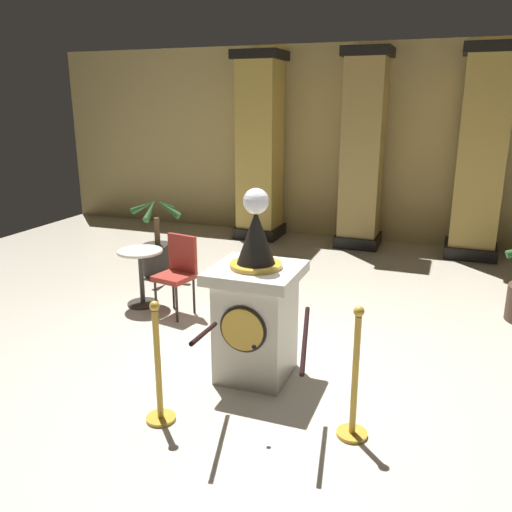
% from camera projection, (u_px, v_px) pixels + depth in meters
% --- Properties ---
extents(ground_plane, '(12.73, 12.73, 0.00)m').
position_uv_depth(ground_plane, '(269.00, 366.00, 5.19)').
color(ground_plane, beige).
extents(back_wall, '(12.73, 0.16, 3.46)m').
position_uv_depth(back_wall, '(369.00, 144.00, 9.56)').
color(back_wall, tan).
rests_on(back_wall, ground_plane).
extents(pedestal_clock, '(0.78, 0.78, 1.77)m').
position_uv_depth(pedestal_clock, '(256.00, 308.00, 4.83)').
color(pedestal_clock, beige).
rests_on(pedestal_clock, ground_plane).
extents(stanchion_near, '(0.24, 0.24, 1.03)m').
position_uv_depth(stanchion_near, '(159.00, 380.00, 4.21)').
color(stanchion_near, gold).
rests_on(stanchion_near, ground_plane).
extents(stanchion_far, '(0.24, 0.24, 1.07)m').
position_uv_depth(stanchion_far, '(354.00, 392.00, 4.00)').
color(stanchion_far, gold).
rests_on(stanchion_far, ground_plane).
extents(velvet_rope, '(0.95, 0.93, 0.22)m').
position_uv_depth(velvet_rope, '(254.00, 336.00, 3.99)').
color(velvet_rope, black).
extents(column_left, '(0.84, 0.84, 3.32)m').
position_uv_depth(column_left, '(260.00, 148.00, 9.68)').
color(column_left, black).
rests_on(column_left, ground_plane).
extents(column_right, '(0.85, 0.85, 3.32)m').
position_uv_depth(column_right, '(481.00, 156.00, 8.42)').
color(column_right, black).
rests_on(column_right, ground_plane).
extents(column_centre_rear, '(0.78, 0.78, 3.32)m').
position_uv_depth(column_centre_rear, '(363.00, 152.00, 9.05)').
color(column_centre_rear, black).
rests_on(column_centre_rear, ground_plane).
extents(potted_palm_left, '(0.81, 0.79, 1.18)m').
position_uv_depth(potted_palm_left, '(158.00, 252.00, 7.82)').
color(potted_palm_left, '#2D2823').
rests_on(potted_palm_left, ground_plane).
extents(cafe_table, '(0.56, 0.56, 0.72)m').
position_uv_depth(cafe_table, '(141.00, 270.00, 6.61)').
color(cafe_table, '#332D28').
rests_on(cafe_table, ground_plane).
extents(cafe_chair_red, '(0.47, 0.47, 0.96)m').
position_uv_depth(cafe_chair_red, '(178.00, 268.00, 6.32)').
color(cafe_chair_red, black).
rests_on(cafe_chair_red, ground_plane).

